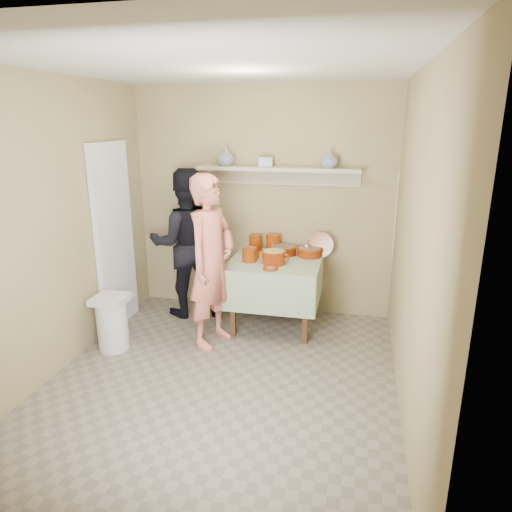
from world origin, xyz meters
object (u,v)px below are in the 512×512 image
(person_helper, at_px, (186,243))
(serving_table, at_px, (276,270))
(cazuela_rice, at_px, (274,256))
(trash_bin, at_px, (112,322))
(person_cook, at_px, (211,262))

(person_helper, distance_m, serving_table, 1.09)
(serving_table, relative_size, cazuela_rice, 2.95)
(cazuela_rice, xyz_separation_m, trash_bin, (-1.48, -0.76, -0.56))
(person_cook, xyz_separation_m, person_helper, (-0.52, 0.66, -0.01))
(person_helper, relative_size, cazuela_rice, 5.18)
(serving_table, bearing_deg, cazuela_rice, -88.13)
(serving_table, distance_m, trash_bin, 1.77)
(serving_table, distance_m, cazuela_rice, 0.25)
(person_cook, bearing_deg, cazuela_rice, -36.62)
(cazuela_rice, bearing_deg, serving_table, 91.87)
(serving_table, bearing_deg, person_cook, -134.86)
(person_helper, height_order, trash_bin, person_helper)
(person_cook, height_order, person_helper, person_cook)
(cazuela_rice, relative_size, trash_bin, 0.59)
(serving_table, relative_size, trash_bin, 1.74)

